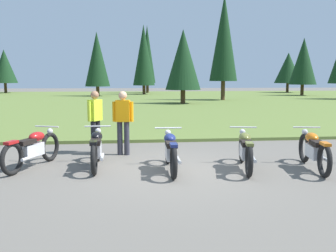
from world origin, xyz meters
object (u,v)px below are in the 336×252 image
(motorcycle_navy, at_px, (171,151))
(motorcycle_olive, at_px, (245,149))
(motorcycle_red, at_px, (33,148))
(motorcycle_orange, at_px, (314,150))
(motorcycle_black, at_px, (96,148))
(rider_in_hivis_vest, at_px, (123,119))
(rider_checking_bike, at_px, (95,118))

(motorcycle_navy, height_order, motorcycle_olive, same)
(motorcycle_red, relative_size, motorcycle_orange, 0.96)
(motorcycle_black, height_order, rider_in_hivis_vest, rider_in_hivis_vest)
(motorcycle_orange, height_order, rider_in_hivis_vest, rider_in_hivis_vest)
(motorcycle_red, relative_size, rider_checking_bike, 1.20)
(motorcycle_navy, relative_size, rider_checking_bike, 1.26)
(motorcycle_olive, bearing_deg, motorcycle_orange, -6.68)
(motorcycle_navy, bearing_deg, rider_in_hivis_vest, 120.16)
(motorcycle_black, relative_size, motorcycle_orange, 1.01)
(motorcycle_red, bearing_deg, rider_in_hivis_vest, 31.04)
(motorcycle_orange, bearing_deg, rider_checking_bike, 154.75)
(motorcycle_orange, distance_m, rider_checking_bike, 5.48)
(rider_checking_bike, bearing_deg, motorcycle_olive, -32.01)
(motorcycle_red, bearing_deg, motorcycle_black, -4.68)
(motorcycle_olive, xyz_separation_m, rider_in_hivis_vest, (-2.71, 1.83, 0.51))
(motorcycle_navy, distance_m, motorcycle_olive, 1.66)
(motorcycle_black, distance_m, rider_in_hivis_vest, 1.53)
(motorcycle_navy, bearing_deg, motorcycle_olive, -1.18)
(motorcycle_red, height_order, motorcycle_black, same)
(motorcycle_red, xyz_separation_m, motorcycle_olive, (4.71, -0.63, 0.00))
(motorcycle_olive, distance_m, rider_in_hivis_vest, 3.31)
(motorcycle_black, bearing_deg, rider_checking_bike, 95.50)
(motorcycle_olive, height_order, rider_checking_bike, rider_checking_bike)
(motorcycle_orange, distance_m, rider_in_hivis_vest, 4.68)
(motorcycle_navy, bearing_deg, motorcycle_orange, -3.80)
(motorcycle_red, height_order, motorcycle_navy, same)
(motorcycle_red, height_order, rider_in_hivis_vest, rider_in_hivis_vest)
(motorcycle_olive, bearing_deg, motorcycle_navy, 178.82)
(motorcycle_red, relative_size, motorcycle_olive, 0.96)
(motorcycle_red, bearing_deg, motorcycle_navy, -11.02)
(motorcycle_olive, distance_m, motorcycle_orange, 1.50)
(motorcycle_red, relative_size, rider_in_hivis_vest, 1.20)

